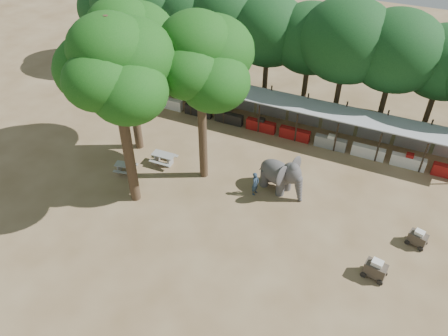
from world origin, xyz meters
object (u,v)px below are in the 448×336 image
at_px(elephant, 281,174).
at_px(yard_tree_center, 114,67).
at_px(yard_tree_back, 199,59).
at_px(cart_back, 418,238).
at_px(yard_tree_left, 125,42).
at_px(picnic_table_near, 126,167).
at_px(handler, 255,184).
at_px(cart_front, 375,269).
at_px(picnic_table_far, 164,157).

bearing_deg(elephant, yard_tree_center, -132.91).
bearing_deg(yard_tree_back, cart_back, -2.96).
bearing_deg(yard_tree_left, yard_tree_back, -9.46).
xyz_separation_m(picnic_table_near, cart_back, (19.28, 1.48, 0.07)).
height_order(yard_tree_left, elephant, yard_tree_left).
relative_size(yard_tree_back, handler, 6.67).
bearing_deg(yard_tree_center, handler, 26.26).
xyz_separation_m(elephant, cart_front, (6.96, -4.67, -0.72)).
relative_size(yard_tree_center, cart_back, 9.49).
distance_m(yard_tree_left, picnic_table_far, 8.29).
xyz_separation_m(yard_tree_center, picnic_table_far, (-0.09, 3.77, -8.67)).
height_order(yard_tree_left, handler, yard_tree_left).
relative_size(yard_tree_back, elephant, 3.18).
bearing_deg(yard_tree_center, yard_tree_back, 53.14).
xyz_separation_m(yard_tree_back, cart_back, (14.29, -0.74, -8.01)).
distance_m(yard_tree_left, yard_tree_center, 5.92).
xyz_separation_m(yard_tree_back, picnic_table_near, (-4.99, -2.22, -8.08)).
distance_m(picnic_table_near, cart_back, 19.34).
bearing_deg(picnic_table_far, picnic_table_near, -135.44).
bearing_deg(elephant, yard_tree_left, -163.36).
distance_m(yard_tree_center, elephant, 12.44).
bearing_deg(yard_tree_back, elephant, 5.74).
xyz_separation_m(picnic_table_far, cart_front, (15.52, -3.89, 0.07)).
xyz_separation_m(picnic_table_far, cart_back, (17.37, -0.51, 0.00)).
xyz_separation_m(yard_tree_center, cart_back, (17.29, 3.26, -8.67)).
bearing_deg(elephant, yard_tree_back, -155.39).
bearing_deg(picnic_table_near, picnic_table_far, 34.49).
bearing_deg(cart_back, picnic_table_far, -165.83).
bearing_deg(elephant, cart_back, 10.55).
relative_size(picnic_table_far, cart_front, 1.22).
bearing_deg(picnic_table_far, cart_back, -3.43).
height_order(yard_tree_left, picnic_table_near, yard_tree_left).
relative_size(handler, cart_front, 1.24).
xyz_separation_m(handler, cart_front, (8.36, -3.61, -0.25)).
relative_size(cart_front, cart_back, 1.09).
bearing_deg(yard_tree_left, yard_tree_center, -59.04).
distance_m(yard_tree_back, elephant, 9.08).
bearing_deg(cart_back, yard_tree_left, -169.04).
distance_m(yard_tree_back, picnic_table_far, 8.58).
distance_m(yard_tree_back, cart_front, 15.32).
bearing_deg(cart_back, yard_tree_center, -153.45).
distance_m(yard_tree_center, cart_front, 17.67).
bearing_deg(cart_back, elephant, -172.47).
bearing_deg(picnic_table_near, yard_tree_left, 95.57).
height_order(yard_tree_left, picnic_table_far, yard_tree_left).
xyz_separation_m(yard_tree_center, elephant, (8.48, 4.55, -7.88)).
distance_m(yard_tree_left, cart_front, 20.59).
height_order(yard_tree_left, cart_front, yard_tree_left).
bearing_deg(cart_front, yard_tree_back, 171.46).
bearing_deg(yard_tree_center, yard_tree_left, 120.96).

